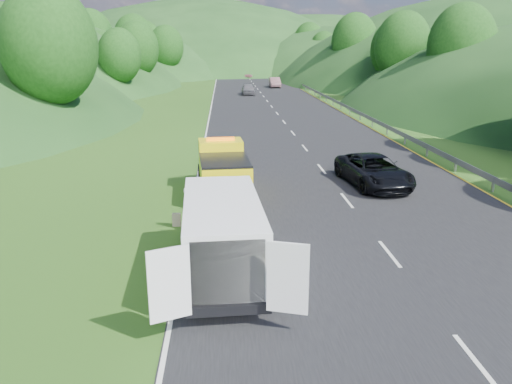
{
  "coord_description": "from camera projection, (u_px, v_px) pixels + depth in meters",
  "views": [
    {
      "loc": [
        -2.45,
        -17.11,
        6.72
      ],
      "look_at": [
        -1.28,
        1.26,
        1.3
      ],
      "focal_mm": 35.0,
      "sensor_mm": 36.0,
      "label": 1
    }
  ],
  "objects": [
    {
      "name": "passing_suv",
      "position": [
        373.0,
        185.0,
        24.92
      ],
      "size": [
        3.14,
        5.64,
        1.49
      ],
      "primitive_type": "imported",
      "rotation": [
        0.0,
        0.0,
        0.13
      ],
      "color": "black",
      "rests_on": "ground"
    },
    {
      "name": "spare_tire",
      "position": [
        285.0,
        306.0,
        13.38
      ],
      "size": [
        0.73,
        0.73,
        0.2
      ],
      "primitive_type": "cylinder",
      "color": "black",
      "rests_on": "ground"
    },
    {
      "name": "woman",
      "position": [
        190.0,
        230.0,
        18.89
      ],
      "size": [
        0.6,
        0.71,
        1.67
      ],
      "primitive_type": "imported",
      "rotation": [
        0.0,
        0.0,
        1.87
      ],
      "color": "silver",
      "rests_on": "ground"
    },
    {
      "name": "ground",
      "position": [
        293.0,
        235.0,
        18.43
      ],
      "size": [
        320.0,
        320.0,
        0.0
      ],
      "primitive_type": "plane",
      "color": "#38661E",
      "rests_on": "ground"
    },
    {
      "name": "dist_car_a",
      "position": [
        248.0,
        95.0,
        70.66
      ],
      "size": [
        1.78,
        4.43,
        1.51
      ],
      "primitive_type": "imported",
      "color": "#58575C",
      "rests_on": "ground"
    },
    {
      "name": "worker",
      "position": [
        248.0,
        309.0,
        13.22
      ],
      "size": [
        1.11,
        0.73,
        1.61
      ],
      "primitive_type": "imported",
      "rotation": [
        0.0,
        0.0,
        0.13
      ],
      "color": "black",
      "rests_on": "ground"
    },
    {
      "name": "hills_backdrop",
      "position": [
        253.0,
        69.0,
        147.78
      ],
      "size": [
        201.0,
        288.6,
        44.0
      ],
      "primitive_type": null,
      "color": "#2D5B23",
      "rests_on": "ground"
    },
    {
      "name": "tree_line_right",
      "position": [
        388.0,
        91.0,
        77.28
      ],
      "size": [
        14.0,
        140.0,
        14.0
      ],
      "primitive_type": null,
      "color": "#255B1A",
      "rests_on": "ground"
    },
    {
      "name": "dist_car_c",
      "position": [
        248.0,
        78.0,
        106.58
      ],
      "size": [
        1.9,
        4.68,
        1.36
      ],
      "primitive_type": "imported",
      "color": "#8D4653",
      "rests_on": "ground"
    },
    {
      "name": "tow_truck",
      "position": [
        223.0,
        168.0,
        23.41
      ],
      "size": [
        2.56,
        5.86,
        2.46
      ],
      "rotation": [
        0.0,
        0.0,
        0.08
      ],
      "color": "black",
      "rests_on": "ground"
    },
    {
      "name": "child",
      "position": [
        253.0,
        245.0,
        17.46
      ],
      "size": [
        0.57,
        0.56,
        0.93
      ],
      "primitive_type": "imported",
      "rotation": [
        0.0,
        0.0,
        -0.67
      ],
      "color": "tan",
      "rests_on": "ground"
    },
    {
      "name": "white_van",
      "position": [
        222.0,
        232.0,
        14.86
      ],
      "size": [
        3.73,
        6.94,
        2.42
      ],
      "rotation": [
        0.0,
        0.0,
        0.05
      ],
      "color": "black",
      "rests_on": "ground"
    },
    {
      "name": "road_surface",
      "position": [
        272.0,
        107.0,
        56.91
      ],
      "size": [
        14.0,
        200.0,
        0.02
      ],
      "primitive_type": "cube",
      "color": "black",
      "rests_on": "ground"
    },
    {
      "name": "suitcase",
      "position": [
        177.0,
        220.0,
        19.25
      ],
      "size": [
        0.32,
        0.18,
        0.51
      ],
      "primitive_type": "cube",
      "rotation": [
        0.0,
        0.0,
        -0.01
      ],
      "color": "#67644D",
      "rests_on": "ground"
    },
    {
      "name": "guardrail",
      "position": [
        315.0,
        96.0,
        69.32
      ],
      "size": [
        0.06,
        140.0,
        1.52
      ],
      "primitive_type": "cube",
      "color": "gray",
      "rests_on": "ground"
    },
    {
      "name": "dist_car_b",
      "position": [
        275.0,
        87.0,
        83.23
      ],
      "size": [
        1.69,
        4.84,
        1.6
      ],
      "primitive_type": "imported",
      "color": "#744D53",
      "rests_on": "ground"
    },
    {
      "name": "tree_line_left",
      "position": [
        113.0,
        92.0,
        74.71
      ],
      "size": [
        14.0,
        140.0,
        14.0
      ],
      "primitive_type": null,
      "color": "#255B1A",
      "rests_on": "ground"
    }
  ]
}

